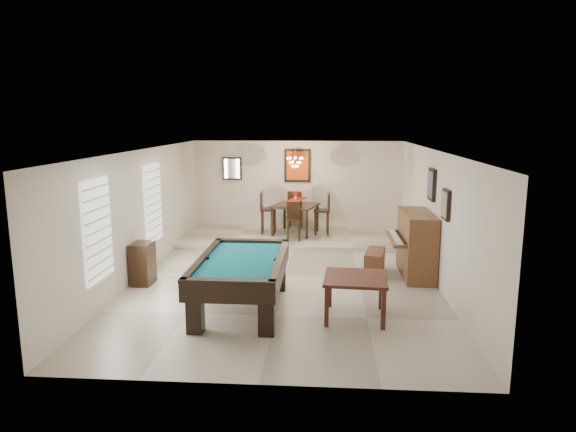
# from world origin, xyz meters

# --- Properties ---
(ground_plane) EXTENTS (6.00, 9.00, 0.02)m
(ground_plane) POSITION_xyz_m (0.00, 0.00, -0.01)
(ground_plane) COLOR beige
(wall_back) EXTENTS (6.00, 0.04, 2.60)m
(wall_back) POSITION_xyz_m (0.00, 4.50, 1.30)
(wall_back) COLOR silver
(wall_back) RESTS_ON ground_plane
(wall_front) EXTENTS (6.00, 0.04, 2.60)m
(wall_front) POSITION_xyz_m (0.00, -4.50, 1.30)
(wall_front) COLOR silver
(wall_front) RESTS_ON ground_plane
(wall_left) EXTENTS (0.04, 9.00, 2.60)m
(wall_left) POSITION_xyz_m (-3.00, 0.00, 1.30)
(wall_left) COLOR silver
(wall_left) RESTS_ON ground_plane
(wall_right) EXTENTS (0.04, 9.00, 2.60)m
(wall_right) POSITION_xyz_m (3.00, 0.00, 1.30)
(wall_right) COLOR silver
(wall_right) RESTS_ON ground_plane
(ceiling) EXTENTS (6.00, 9.00, 0.04)m
(ceiling) POSITION_xyz_m (0.00, 0.00, 2.60)
(ceiling) COLOR white
(ceiling) RESTS_ON wall_back
(dining_step) EXTENTS (6.00, 2.50, 0.12)m
(dining_step) POSITION_xyz_m (0.00, 3.25, 0.06)
(dining_step) COLOR beige
(dining_step) RESTS_ON ground_plane
(window_left_front) EXTENTS (0.06, 1.00, 1.70)m
(window_left_front) POSITION_xyz_m (-2.97, -2.20, 1.40)
(window_left_front) COLOR white
(window_left_front) RESTS_ON wall_left
(window_left_rear) EXTENTS (0.06, 1.00, 1.70)m
(window_left_rear) POSITION_xyz_m (-2.97, 0.60, 1.40)
(window_left_rear) COLOR white
(window_left_rear) RESTS_ON wall_left
(pool_table) EXTENTS (1.43, 2.63, 0.87)m
(pool_table) POSITION_xyz_m (-0.61, -1.96, 0.44)
(pool_table) COLOR black
(pool_table) RESTS_ON ground_plane
(square_table) EXTENTS (1.07, 1.07, 0.70)m
(square_table) POSITION_xyz_m (1.30, -2.22, 0.35)
(square_table) COLOR #38160E
(square_table) RESTS_ON ground_plane
(upright_piano) EXTENTS (0.90, 1.60, 1.33)m
(upright_piano) POSITION_xyz_m (2.53, 0.19, 0.67)
(upright_piano) COLOR brown
(upright_piano) RESTS_ON ground_plane
(piano_bench) EXTENTS (0.53, 0.96, 0.50)m
(piano_bench) POSITION_xyz_m (1.85, 0.23, 0.25)
(piano_bench) COLOR brown
(piano_bench) RESTS_ON ground_plane
(apothecary_chest) EXTENTS (0.37, 0.55, 0.83)m
(apothecary_chest) POSITION_xyz_m (-2.78, -0.73, 0.41)
(apothecary_chest) COLOR black
(apothecary_chest) RESTS_ON ground_plane
(dining_table) EXTENTS (1.38, 1.38, 0.93)m
(dining_table) POSITION_xyz_m (-0.01, 3.48, 0.58)
(dining_table) COLOR black
(dining_table) RESTS_ON dining_step
(flower_vase) EXTENTS (0.16, 0.16, 0.24)m
(flower_vase) POSITION_xyz_m (-0.01, 3.48, 1.17)
(flower_vase) COLOR #A4240E
(flower_vase) RESTS_ON dining_table
(dining_chair_south) EXTENTS (0.39, 0.39, 0.98)m
(dining_chair_south) POSITION_xyz_m (-0.00, 2.71, 0.61)
(dining_chair_south) COLOR black
(dining_chair_south) RESTS_ON dining_step
(dining_chair_north) EXTENTS (0.42, 0.42, 1.09)m
(dining_chair_north) POSITION_xyz_m (-0.05, 4.22, 0.66)
(dining_chair_north) COLOR black
(dining_chair_north) RESTS_ON dining_step
(dining_chair_west) EXTENTS (0.44, 0.44, 1.13)m
(dining_chair_west) POSITION_xyz_m (-0.74, 3.50, 0.69)
(dining_chair_west) COLOR black
(dining_chair_west) RESTS_ON dining_step
(dining_chair_east) EXTENTS (0.44, 0.44, 1.12)m
(dining_chair_east) POSITION_xyz_m (0.71, 3.46, 0.68)
(dining_chair_east) COLOR black
(dining_chair_east) RESTS_ON dining_step
(chandelier) EXTENTS (0.44, 0.44, 0.60)m
(chandelier) POSITION_xyz_m (0.00, 3.20, 2.20)
(chandelier) COLOR #FFE5B2
(chandelier) RESTS_ON ceiling
(back_painting) EXTENTS (0.75, 0.06, 0.95)m
(back_painting) POSITION_xyz_m (0.00, 4.46, 1.90)
(back_painting) COLOR #D84C14
(back_painting) RESTS_ON wall_back
(back_mirror) EXTENTS (0.55, 0.06, 0.65)m
(back_mirror) POSITION_xyz_m (-1.90, 4.46, 1.80)
(back_mirror) COLOR white
(back_mirror) RESTS_ON wall_back
(right_picture_upper) EXTENTS (0.06, 0.55, 0.65)m
(right_picture_upper) POSITION_xyz_m (2.96, 0.30, 1.90)
(right_picture_upper) COLOR slate
(right_picture_upper) RESTS_ON wall_right
(right_picture_lower) EXTENTS (0.06, 0.45, 0.55)m
(right_picture_lower) POSITION_xyz_m (2.96, -1.00, 1.70)
(right_picture_lower) COLOR gray
(right_picture_lower) RESTS_ON wall_right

